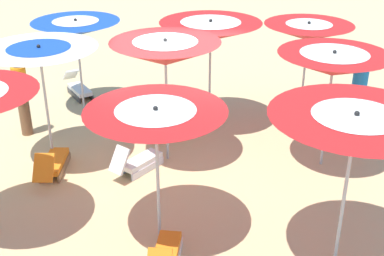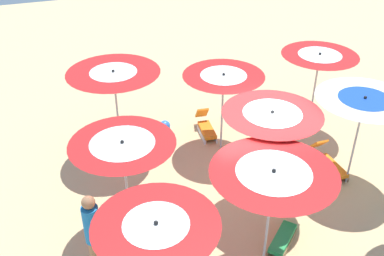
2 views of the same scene
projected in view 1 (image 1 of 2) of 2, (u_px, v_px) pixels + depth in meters
ground at (179, 165)px, 10.08m from camera, size 35.30×35.30×0.04m
beach_umbrella_1 at (156, 120)px, 7.22m from camera, size 2.03×2.03×2.20m
beach_umbrella_2 at (354, 130)px, 6.56m from camera, size 2.25×2.25×2.41m
beach_umbrella_3 at (40, 57)px, 9.34m from camera, size 2.13×2.13×2.35m
beach_umbrella_4 at (165, 53)px, 9.32m from camera, size 2.03×2.03×2.46m
beach_umbrella_5 at (333, 64)px, 9.19m from camera, size 2.01×2.01×2.31m
beach_umbrella_6 at (76, 28)px, 11.64m from camera, size 1.99×1.99×2.21m
beach_umbrella_7 at (211, 31)px, 10.80m from camera, size 2.16×2.16×2.40m
beach_umbrella_8 at (308, 32)px, 11.17m from camera, size 1.94×1.94×2.27m
lounger_0 at (78, 88)px, 13.19m from camera, size 1.28×0.99×0.58m
lounger_1 at (176, 125)px, 11.24m from camera, size 1.10×1.18×0.51m
lounger_2 at (165, 255)px, 7.32m from camera, size 1.19×0.45×0.62m
lounger_3 at (138, 162)px, 9.73m from camera, size 1.12×0.96×0.68m
lounger_4 at (53, 164)px, 9.67m from camera, size 1.33×0.41×0.65m
beachgoer_0 at (357, 99)px, 10.42m from camera, size 0.30×0.30×1.89m
beachgoer_1 at (22, 95)px, 10.87m from camera, size 0.30×0.30×1.76m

